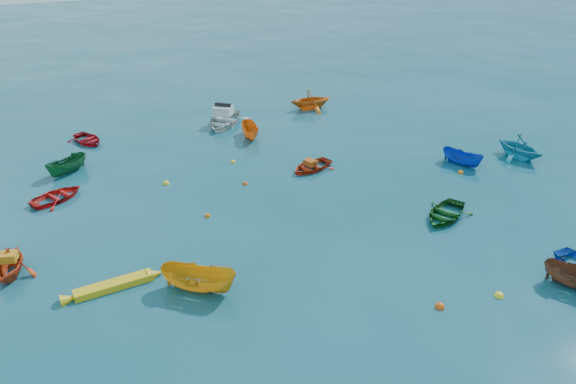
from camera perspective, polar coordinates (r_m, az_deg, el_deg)
name	(u,v)px	position (r m, az deg, el deg)	size (l,w,h in m)	color
ground	(333,247)	(25.28, 4.56, -5.57)	(160.00, 160.00, 0.00)	#0A464F
dinghy_orange_w	(12,275)	(26.10, -26.25, -7.53)	(2.17, 2.51, 1.32)	red
sampan_yellow_mid	(200,290)	(22.88, -8.96, -9.82)	(1.19, 3.16, 1.22)	orange
dinghy_green_e	(444,217)	(28.53, 15.60, -2.47)	(2.18, 3.05, 0.63)	#124D17
dinghy_cyan_se	(518,157)	(36.73, 22.32, 3.27)	(2.58, 2.99, 1.58)	teal
dinghy_red_nw	(58,199)	(31.47, -22.36, -0.70)	(1.98, 2.77, 0.57)	red
sampan_orange_n	(251,137)	(37.09, -3.81, 5.56)	(1.01, 2.68, 1.04)	orange
dinghy_red_ne	(311,169)	(32.48, 2.37, 2.34)	(1.96, 2.75, 0.57)	#BA2C0F
sampan_blue_far	(461,164)	(34.61, 17.19, 2.71)	(0.96, 2.54, 0.98)	#0D35A8
dinghy_red_far	(88,142)	(38.44, -19.66, 4.78)	(1.96, 2.74, 0.57)	#A20D15
dinghy_orange_far	(311,109)	(42.47, 2.31, 8.46)	(2.63, 3.05, 1.61)	orange
sampan_green_far	(68,173)	(34.37, -21.41, 1.83)	(1.00, 2.65, 1.03)	#13552A
kayak_yellow	(114,288)	(23.76, -17.22, -9.29)	(0.56, 3.80, 0.38)	gold
motorboat_white	(224,124)	(39.55, -6.52, 6.85)	(2.91, 4.07, 1.44)	silver
tarp_orange_a	(8,257)	(25.71, -26.60, -5.93)	(0.72, 0.55, 0.35)	orange
tarp_orange_b	(310,163)	(32.23, 2.26, 3.01)	(0.67, 0.50, 0.32)	#B24712
buoy_ye_a	(499,296)	(23.78, 20.63, -9.88)	(0.38, 0.38, 0.38)	yellow
buoy_or_b	(440,307)	(22.52, 15.16, -11.25)	(0.39, 0.39, 0.39)	#D4460B
buoy_or_c	(208,216)	(27.84, -8.17, -2.46)	(0.30, 0.30, 0.30)	#CF5E0B
buoy_ye_c	(233,162)	(33.49, -5.60, 3.02)	(0.30, 0.30, 0.30)	yellow
buoy_or_d	(461,173)	(33.47, 17.12, 1.87)	(0.33, 0.33, 0.33)	orange
buoy_ye_d	(166,184)	(31.43, -12.28, 0.81)	(0.37, 0.37, 0.37)	yellow
buoy_or_e	(245,184)	(30.78, -4.39, 0.80)	(0.30, 0.30, 0.30)	#D94B0B
buoy_ye_e	(300,106)	(42.98, 1.24, 8.70)	(0.30, 0.30, 0.30)	yellow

